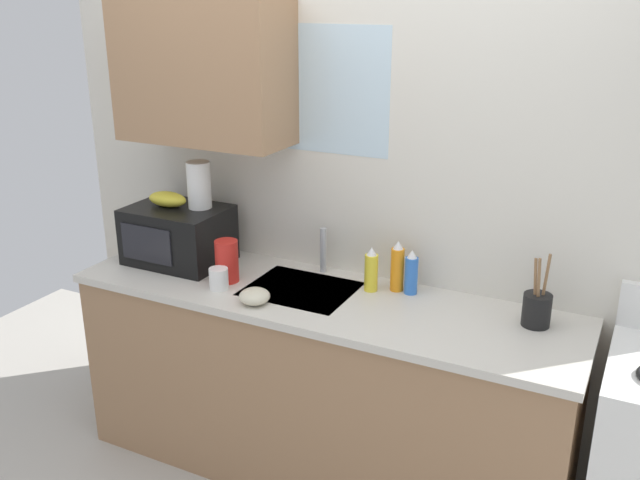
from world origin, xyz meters
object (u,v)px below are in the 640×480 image
object	(u,v)px
dish_soap_bottle_yellow	(371,270)
cereal_canister	(227,261)
microwave	(178,235)
mug_white	(219,279)
paper_towel_roll	(199,185)
dish_soap_bottle_orange	(397,267)
dish_soap_bottle_blue	(411,273)
small_bowl	(255,296)
banana_bunch	(168,199)
utensil_crock	(537,309)

from	to	relation	value
dish_soap_bottle_yellow	cereal_canister	world-z (taller)	dish_soap_bottle_yellow
microwave	cereal_canister	xyz separation A→B (m)	(0.34, -0.10, -0.04)
microwave	mug_white	bearing A→B (deg)	-27.89
paper_towel_roll	mug_white	distance (m)	0.48
dish_soap_bottle_orange	mug_white	size ratio (longest dim) A/B	2.39
microwave	paper_towel_roll	distance (m)	0.27
dish_soap_bottle_yellow	dish_soap_bottle_blue	world-z (taller)	same
dish_soap_bottle_orange	small_bowl	size ratio (longest dim) A/B	1.74
dish_soap_bottle_yellow	banana_bunch	bearing A→B (deg)	-174.71
dish_soap_bottle_yellow	dish_soap_bottle_orange	bearing A→B (deg)	27.85
cereal_canister	mug_white	bearing A→B (deg)	-80.20
dish_soap_bottle_yellow	small_bowl	world-z (taller)	dish_soap_bottle_yellow
mug_white	cereal_canister	bearing A→B (deg)	99.80
banana_bunch	cereal_canister	distance (m)	0.45
dish_soap_bottle_orange	utensil_crock	distance (m)	0.61
paper_towel_roll	small_bowl	world-z (taller)	paper_towel_roll
dish_soap_bottle_yellow	dish_soap_bottle_blue	distance (m)	0.17
small_bowl	dish_soap_bottle_yellow	bearing A→B (deg)	42.08
microwave	utensil_crock	world-z (taller)	utensil_crock
banana_bunch	dish_soap_bottle_blue	bearing A→B (deg)	6.85
paper_towel_roll	small_bowl	distance (m)	0.66
banana_bunch	paper_towel_roll	bearing A→B (deg)	18.43
banana_bunch	small_bowl	bearing A→B (deg)	-21.78
mug_white	dish_soap_bottle_orange	bearing A→B (deg)	25.64
paper_towel_roll	dish_soap_bottle_orange	world-z (taller)	paper_towel_roll
banana_bunch	paper_towel_roll	world-z (taller)	paper_towel_roll
banana_bunch	mug_white	xyz separation A→B (m)	(0.41, -0.19, -0.26)
banana_bunch	dish_soap_bottle_blue	distance (m)	1.20
paper_towel_roll	utensil_crock	xyz separation A→B (m)	(1.56, 0.02, -0.31)
microwave	paper_towel_roll	size ratio (longest dim) A/B	2.09
paper_towel_roll	cereal_canister	world-z (taller)	paper_towel_roll
dish_soap_bottle_blue	paper_towel_roll	bearing A→B (deg)	-174.92
utensil_crock	small_bowl	size ratio (longest dim) A/B	2.28
banana_bunch	cereal_canister	world-z (taller)	banana_bunch
paper_towel_roll	dish_soap_bottle_orange	size ratio (longest dim) A/B	0.97
dish_soap_bottle_orange	utensil_crock	bearing A→B (deg)	-7.16
banana_bunch	small_bowl	xyz separation A→B (m)	(0.63, -0.25, -0.27)
dish_soap_bottle_orange	cereal_canister	xyz separation A→B (m)	(-0.72, -0.25, -0.01)
mug_white	microwave	bearing A→B (deg)	152.11
utensil_crock	paper_towel_roll	bearing A→B (deg)	-179.27
paper_towel_roll	microwave	bearing A→B (deg)	-152.83
utensil_crock	small_bowl	distance (m)	1.13
microwave	small_bowl	size ratio (longest dim) A/B	3.54
paper_towel_roll	mug_white	world-z (taller)	paper_towel_roll
mug_white	small_bowl	world-z (taller)	mug_white
microwave	cereal_canister	world-z (taller)	microwave
microwave	utensil_crock	bearing A→B (deg)	2.46
small_bowl	banana_bunch	bearing A→B (deg)	158.22
microwave	dish_soap_bottle_blue	distance (m)	1.13
dish_soap_bottle_orange	dish_soap_bottle_blue	xyz separation A→B (m)	(0.07, -0.01, -0.01)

